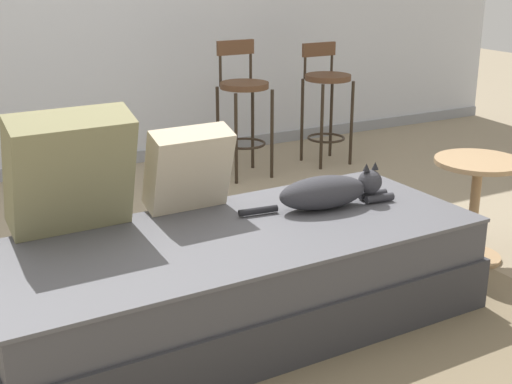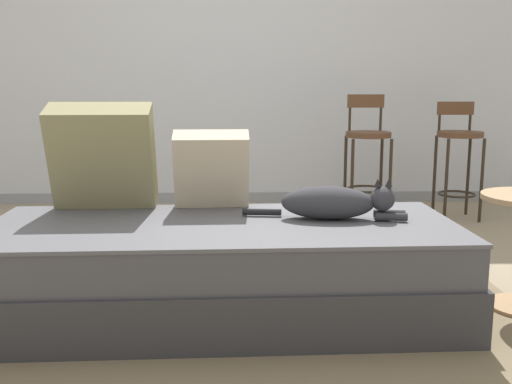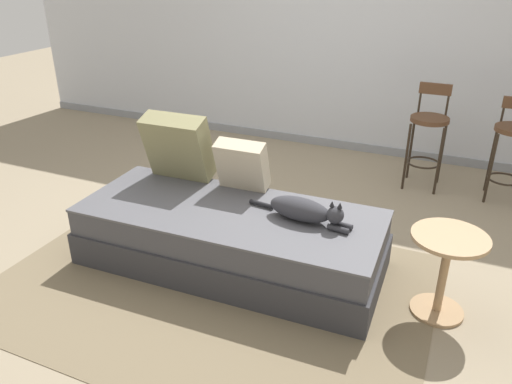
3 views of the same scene
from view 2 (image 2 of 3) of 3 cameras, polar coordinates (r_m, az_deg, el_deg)
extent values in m
plane|color=gray|center=(3.14, -2.95, -8.89)|extent=(16.00, 16.00, 0.00)
cube|color=silver|center=(5.22, -2.62, 13.26)|extent=(8.00, 0.10, 2.60)
cube|color=gray|center=(5.25, -2.52, -0.51)|extent=(8.00, 0.02, 0.09)
cube|color=#75664C|center=(2.49, -3.25, -14.12)|extent=(2.78, 1.97, 0.01)
cube|color=#353539|center=(2.72, -3.13, -9.31)|extent=(2.10, 0.92, 0.24)
cube|color=#47474C|center=(2.66, -3.17, -4.98)|extent=(2.06, 0.88, 0.19)
cube|color=#525257|center=(2.64, -3.19, -3.15)|extent=(2.07, 0.89, 0.02)
cube|color=#847F56|center=(2.98, -14.38, 3.33)|extent=(0.49, 0.33, 0.52)
cube|color=beige|center=(2.93, -4.26, 2.20)|extent=(0.37, 0.24, 0.38)
ellipsoid|color=#333338|center=(2.71, 6.85, -1.02)|extent=(0.44, 0.22, 0.15)
sphere|color=#333338|center=(2.73, 11.96, -0.63)|extent=(0.11, 0.11, 0.11)
cone|color=black|center=(2.71, 11.50, 0.88)|extent=(0.03, 0.03, 0.04)
cone|color=black|center=(2.72, 12.53, 0.88)|extent=(0.03, 0.03, 0.04)
cylinder|color=#333338|center=(2.72, 12.75, -2.31)|extent=(0.14, 0.05, 0.04)
cylinder|color=#333338|center=(2.78, 12.58, -2.05)|extent=(0.14, 0.05, 0.04)
cylinder|color=black|center=(2.76, 0.56, -1.92)|extent=(0.18, 0.05, 0.03)
cylinder|color=#2D2319|center=(4.47, 9.13, 0.98)|extent=(0.02, 0.02, 0.63)
cylinder|color=#2D2319|center=(4.53, 12.64, 0.98)|extent=(0.02, 0.02, 0.63)
cylinder|color=#2D2319|center=(4.75, 8.48, 1.53)|extent=(0.02, 0.02, 0.63)
cylinder|color=#2D2319|center=(4.80, 11.81, 1.53)|extent=(0.02, 0.02, 0.63)
torus|color=#2D2319|center=(4.65, 10.48, 0.29)|extent=(0.30, 0.30, 0.02)
cylinder|color=brown|center=(4.60, 10.65, 5.40)|extent=(0.34, 0.34, 0.04)
cylinder|color=#2D2319|center=(4.69, 8.92, 6.94)|extent=(0.02, 0.02, 0.27)
cylinder|color=#2D2319|center=(4.74, 11.79, 6.88)|extent=(0.02, 0.02, 0.27)
cube|color=brown|center=(4.71, 10.41, 8.52)|extent=(0.28, 0.03, 0.10)
cylinder|color=#2D2319|center=(4.66, 17.67, 1.00)|extent=(0.02, 0.02, 0.63)
cylinder|color=#2D2319|center=(4.76, 20.71, 1.00)|extent=(0.02, 0.02, 0.63)
cylinder|color=#2D2319|center=(4.91, 16.64, 1.51)|extent=(0.02, 0.02, 0.63)
cylinder|color=#2D2319|center=(5.01, 19.55, 1.50)|extent=(0.02, 0.02, 0.63)
torus|color=#2D2319|center=(4.85, 18.56, -0.19)|extent=(0.29, 0.29, 0.02)
cylinder|color=brown|center=(4.80, 18.87, 5.23)|extent=(0.34, 0.34, 0.04)
cylinder|color=#2D2319|center=(4.87, 17.07, 6.40)|extent=(0.02, 0.02, 0.21)
cylinder|color=#2D2319|center=(4.95, 19.71, 6.31)|extent=(0.02, 0.02, 0.21)
cube|color=brown|center=(4.91, 18.47, 7.58)|extent=(0.28, 0.03, 0.10)
camera|label=1|loc=(1.40, -89.97, 20.40)|focal=50.00mm
camera|label=3|loc=(1.61, 99.67, 35.07)|focal=35.00mm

